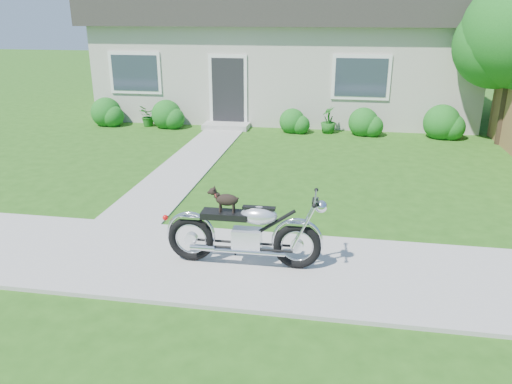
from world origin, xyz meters
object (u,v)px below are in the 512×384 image
house (288,50)px  potted_plant_right (328,120)px  potted_plant_left (148,116)px  motorcycle_with_dog (247,232)px

house → potted_plant_right: size_ratio=15.91×
house → potted_plant_left: 5.58m
house → potted_plant_left: (-3.98, -3.44, -1.83)m
potted_plant_left → motorcycle_with_dog: motorcycle_with_dog is taller
potted_plant_left → potted_plant_right: bearing=0.0°
motorcycle_with_dog → potted_plant_left: bearing=118.2°
potted_plant_left → motorcycle_with_dog: bearing=-60.9°
house → motorcycle_with_dog: (0.80, -12.04, -1.62)m
motorcycle_with_dog → potted_plant_right: bearing=83.6°
potted_plant_left → potted_plant_right: (5.61, 0.00, 0.07)m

